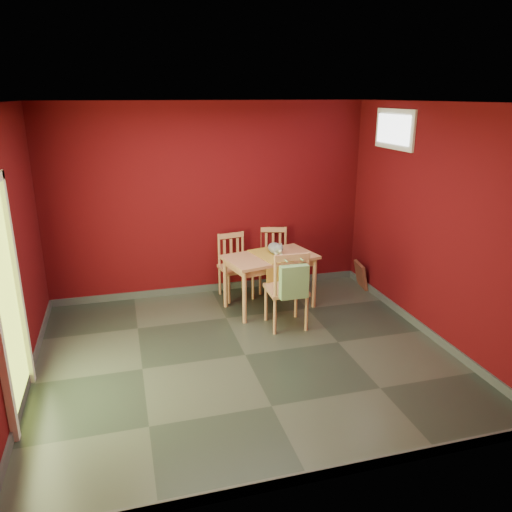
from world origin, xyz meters
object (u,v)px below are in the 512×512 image
object	(u,v)px
tote_bag	(294,282)
picture_frame	(361,275)
chair_far_right	(273,259)
dining_table	(270,262)
cat	(275,246)
chair_near	(287,288)
chair_far_left	(235,265)

from	to	relation	value
tote_bag	picture_frame	bearing A→B (deg)	39.11
chair_far_right	tote_bag	bearing A→B (deg)	-98.22
chair_far_right	picture_frame	size ratio (longest dim) A/B	2.35
chair_far_right	dining_table	bearing A→B (deg)	-110.83
cat	picture_frame	size ratio (longest dim) A/B	0.98
dining_table	chair_near	bearing A→B (deg)	-87.82
chair_far_left	chair_near	world-z (taller)	chair_near
chair_near	dining_table	bearing A→B (deg)	92.18
chair_near	cat	distance (m)	0.80
tote_bag	picture_frame	world-z (taller)	tote_bag
chair_far_left	chair_near	bearing A→B (deg)	-71.67
dining_table	picture_frame	bearing A→B (deg)	12.85
dining_table	picture_frame	size ratio (longest dim) A/B	3.33
chair_far_left	picture_frame	size ratio (longest dim) A/B	2.32
chair_far_right	picture_frame	world-z (taller)	chair_far_right
dining_table	tote_bag	size ratio (longest dim) A/B	2.77
chair_far_right	picture_frame	distance (m)	1.36
chair_far_left	chair_far_right	xyz separation A→B (m)	(0.60, 0.11, 0.01)
chair_near	tote_bag	distance (m)	0.29
chair_far_left	tote_bag	distance (m)	1.47
chair_far_left	chair_far_right	world-z (taller)	chair_far_right
chair_far_left	dining_table	bearing A→B (deg)	-55.09
tote_bag	picture_frame	xyz separation A→B (m)	(1.52, 1.23, -0.50)
chair_far_left	chair_near	xyz separation A→B (m)	(0.39, -1.17, 0.05)
dining_table	tote_bag	xyz separation A→B (m)	(0.02, -0.88, 0.05)
chair_far_left	chair_near	distance (m)	1.23
chair_far_right	cat	bearing A→B (deg)	-104.32
chair_far_right	chair_far_left	bearing A→B (deg)	-169.48
dining_table	cat	world-z (taller)	cat
picture_frame	dining_table	bearing A→B (deg)	-167.15
cat	chair_near	bearing A→B (deg)	-93.64
dining_table	chair_far_left	size ratio (longest dim) A/B	1.43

